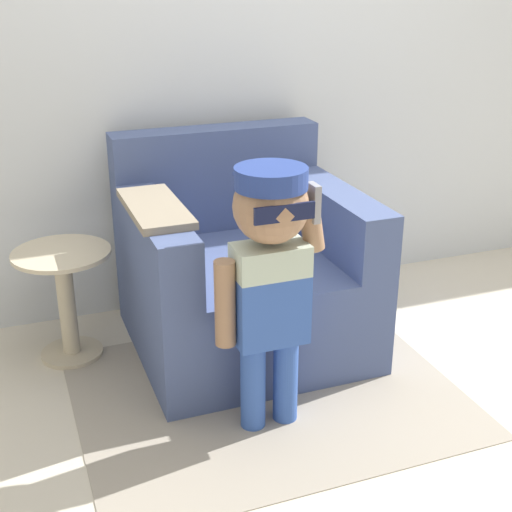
# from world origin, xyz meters

# --- Properties ---
(ground_plane) EXTENTS (10.00, 10.00, 0.00)m
(ground_plane) POSITION_xyz_m (0.00, 0.00, 0.00)
(ground_plane) COLOR beige
(wall_back) EXTENTS (10.00, 0.05, 2.60)m
(wall_back) POSITION_xyz_m (0.00, 0.74, 1.30)
(wall_back) COLOR silver
(wall_back) RESTS_ON ground_plane
(armchair) EXTENTS (0.98, 0.94, 0.90)m
(armchair) POSITION_xyz_m (-0.19, 0.22, 0.33)
(armchair) COLOR #475684
(armchair) RESTS_ON ground_plane
(person_child) EXTENTS (0.40, 0.30, 0.98)m
(person_child) POSITION_xyz_m (-0.31, -0.41, 0.66)
(person_child) COLOR #3356AD
(person_child) RESTS_ON ground_plane
(side_table) EXTENTS (0.41, 0.41, 0.49)m
(side_table) POSITION_xyz_m (-0.94, 0.35, 0.30)
(side_table) COLOR beige
(side_table) RESTS_ON ground_plane
(rug) EXTENTS (1.48, 1.19, 0.01)m
(rug) POSITION_xyz_m (-0.25, -0.24, 0.00)
(rug) COLOR #9E9384
(rug) RESTS_ON ground_plane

